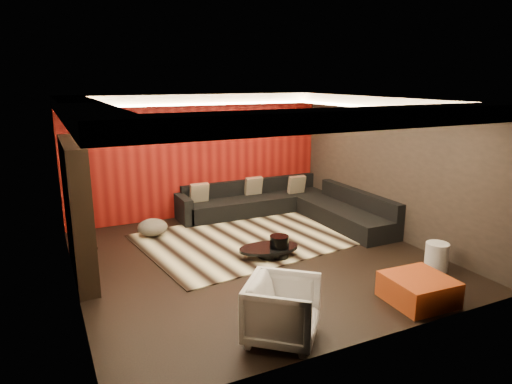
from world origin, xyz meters
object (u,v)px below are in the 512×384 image
drum_stool (279,247)px  armchair (282,310)px  sectional_sofa (288,207)px  white_side_table (437,257)px  coffee_table (269,252)px  orange_ottoman (418,289)px

drum_stool → armchair: bearing=-117.7°
drum_stool → sectional_sofa: sectional_sofa is taller
armchair → sectional_sofa: armchair is taller
white_side_table → coffee_table: bearing=143.3°
orange_ottoman → coffee_table: bearing=115.9°
white_side_table → sectional_sofa: bearing=101.8°
coffee_table → sectional_sofa: bearing=52.3°
drum_stool → white_side_table: 2.66m
white_side_table → armchair: (-3.33, -0.71, 0.15)m
orange_ottoman → armchair: size_ratio=0.99×
coffee_table → white_side_table: bearing=-36.7°
armchair → white_side_table: bearing=-37.1°
drum_stool → armchair: armchair is taller
drum_stool → sectional_sofa: 2.47m
armchair → drum_stool: bearing=13.2°
drum_stool → sectional_sofa: (1.36, 2.07, 0.04)m
drum_stool → orange_ottoman: drum_stool is taller
drum_stool → sectional_sofa: bearing=56.6°
armchair → sectional_sofa: 5.07m
coffee_table → sectional_sofa: size_ratio=0.30×
drum_stool → orange_ottoman: (1.02, -2.30, -0.03)m
orange_ottoman → white_side_table: bearing=32.7°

